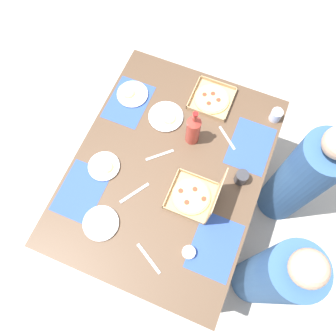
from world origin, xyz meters
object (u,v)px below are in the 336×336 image
at_px(pizza_box_edge_far, 196,196).
at_px(plate_near_right, 132,94).
at_px(cup_spare, 241,177).
at_px(pizza_box_corner_left, 212,99).
at_px(plate_far_right, 104,166).
at_px(soda_bottle, 193,129).
at_px(plate_near_left, 101,223).
at_px(plate_far_left, 166,117).
at_px(cup_clear_right, 276,115).
at_px(diner_right_seat, 272,276).
at_px(condiment_bowl, 189,252).
at_px(diner_left_seat, 300,179).

relative_size(pizza_box_edge_far, plate_near_right, 1.43).
bearing_deg(cup_spare, pizza_box_corner_left, -143.16).
relative_size(plate_far_right, soda_bottle, 0.62).
xyz_separation_m(plate_near_left, cup_spare, (-0.58, 0.68, 0.04)).
distance_m(pizza_box_corner_left, plate_far_left, 0.34).
xyz_separation_m(plate_near_right, cup_clear_right, (-0.20, 0.96, 0.03)).
xyz_separation_m(pizza_box_corner_left, plate_near_right, (0.17, -0.52, -0.00)).
xyz_separation_m(pizza_box_edge_far, diner_right_seat, (0.23, 0.61, -0.26)).
bearing_deg(cup_spare, condiment_bowl, -14.07).
bearing_deg(plate_far_right, diner_right_seat, 80.72).
relative_size(plate_far_left, cup_clear_right, 2.73).
distance_m(soda_bottle, condiment_bowl, 0.75).
height_order(plate_far_left, condiment_bowl, condiment_bowl).
height_order(pizza_box_corner_left, pizza_box_edge_far, pizza_box_edge_far).
distance_m(pizza_box_corner_left, soda_bottle, 0.35).
xyz_separation_m(plate_near_left, condiment_bowl, (-0.04, 0.54, 0.01)).
height_order(cup_clear_right, diner_left_seat, diner_left_seat).
bearing_deg(cup_spare, diner_right_seat, 41.91).
bearing_deg(cup_clear_right, condiment_bowl, -11.48).
bearing_deg(cup_clear_right, pizza_box_edge_far, -21.72).
bearing_deg(diner_right_seat, condiment_bowl, -80.08).
relative_size(plate_near_left, plate_far_right, 1.07).
relative_size(plate_far_left, soda_bottle, 0.73).
xyz_separation_m(pizza_box_corner_left, soda_bottle, (0.33, -0.02, 0.12)).
bearing_deg(cup_spare, soda_bottle, -111.81).
xyz_separation_m(pizza_box_corner_left, condiment_bowl, (1.03, 0.23, 0.01)).
height_order(pizza_box_edge_far, diner_right_seat, diner_right_seat).
bearing_deg(cup_clear_right, diner_left_seat, 51.51).
bearing_deg(plate_near_left, cup_clear_right, 145.18).
bearing_deg(condiment_bowl, plate_near_left, -85.74).
bearing_deg(plate_near_right, cup_clear_right, 101.59).
bearing_deg(soda_bottle, pizza_box_corner_left, 176.70).
xyz_separation_m(pizza_box_corner_left, diner_left_seat, (0.23, 0.76, -0.22)).
relative_size(cup_spare, diner_left_seat, 0.07).
relative_size(pizza_box_corner_left, diner_left_seat, 0.22).
bearing_deg(cup_spare, plate_near_left, -49.45).
distance_m(pizza_box_edge_far, diner_left_seat, 0.82).
distance_m(plate_far_left, soda_bottle, 0.26).
relative_size(pizza_box_edge_far, cup_spare, 3.33).
xyz_separation_m(plate_far_right, soda_bottle, (-0.40, 0.44, 0.12)).
xyz_separation_m(pizza_box_corner_left, pizza_box_edge_far, (0.70, 0.15, 0.04)).
bearing_deg(plate_far_right, pizza_box_corner_left, 147.74).
bearing_deg(cup_spare, cup_clear_right, 171.33).
relative_size(pizza_box_corner_left, plate_far_right, 1.37).
height_order(pizza_box_edge_far, cup_clear_right, pizza_box_edge_far).
bearing_deg(diner_right_seat, pizza_box_corner_left, -140.63).
distance_m(soda_bottle, diner_right_seat, 1.05).
bearing_deg(diner_right_seat, soda_bottle, -127.47).
xyz_separation_m(pizza_box_edge_far, cup_spare, (-0.22, 0.21, -0.00)).
xyz_separation_m(pizza_box_corner_left, plate_far_left, (0.25, -0.24, -0.00)).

